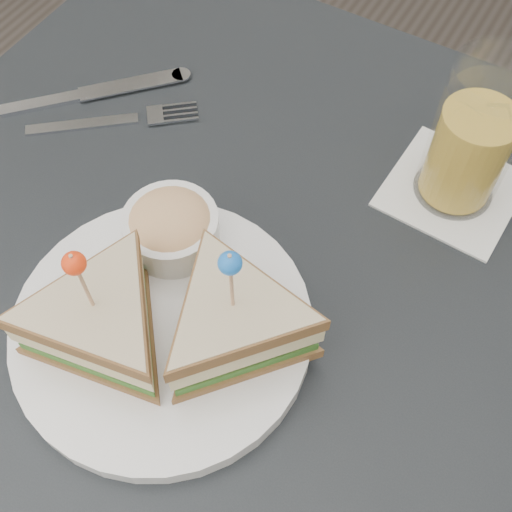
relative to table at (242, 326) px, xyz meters
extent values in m
plane|color=#3F3833|center=(0.00, 0.00, -0.67)|extent=(3.50, 3.50, 0.00)
cube|color=black|center=(0.00, 0.00, 0.06)|extent=(0.80, 0.80, 0.03)
cylinder|color=black|center=(-0.35, 0.35, -0.31)|extent=(0.04, 0.04, 0.72)
cylinder|color=white|center=(-0.04, -0.07, 0.08)|extent=(0.33, 0.33, 0.02)
cylinder|color=white|center=(-0.04, -0.07, 0.09)|extent=(0.33, 0.33, 0.00)
cylinder|color=tan|center=(-0.06, -0.11, 0.19)|extent=(0.00, 0.00, 0.08)
sphere|color=#FF3910|center=(-0.06, -0.11, 0.22)|extent=(0.02, 0.02, 0.02)
cylinder|color=tan|center=(0.03, -0.05, 0.19)|extent=(0.00, 0.00, 0.08)
sphere|color=blue|center=(0.03, -0.05, 0.22)|extent=(0.02, 0.02, 0.02)
cylinder|color=white|center=(-0.07, 0.00, 0.11)|extent=(0.11, 0.11, 0.04)
ellipsoid|color=#E0B772|center=(-0.07, 0.00, 0.12)|extent=(0.10, 0.10, 0.03)
cube|color=silver|center=(-0.25, 0.09, 0.08)|extent=(0.10, 0.09, 0.00)
cube|color=silver|center=(-0.19, 0.13, 0.08)|extent=(0.03, 0.03, 0.00)
cube|color=silver|center=(-0.30, 0.09, 0.08)|extent=(0.08, 0.08, 0.01)
cube|color=silver|center=(-0.24, 0.16, 0.08)|extent=(0.09, 0.10, 0.00)
cylinder|color=silver|center=(-0.20, 0.20, 0.08)|extent=(0.03, 0.03, 0.00)
cube|color=white|center=(0.12, 0.20, 0.08)|extent=(0.13, 0.13, 0.00)
cylinder|color=gold|center=(0.12, 0.20, 0.13)|extent=(0.07, 0.07, 0.10)
cylinder|color=white|center=(0.12, 0.20, 0.16)|extent=(0.08, 0.08, 0.15)
cube|color=white|center=(0.13, 0.21, 0.18)|extent=(0.02, 0.02, 0.02)
cube|color=white|center=(0.11, 0.20, 0.17)|extent=(0.02, 0.02, 0.02)
camera|label=1|loc=(0.15, -0.24, 0.58)|focal=45.00mm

